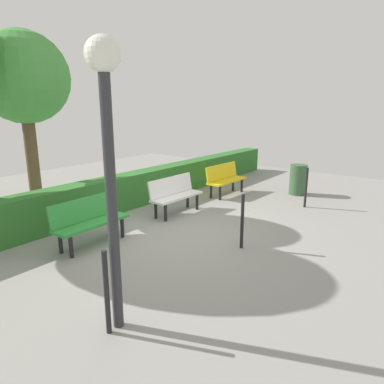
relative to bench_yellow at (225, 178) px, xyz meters
name	(u,v)px	position (x,y,z in m)	size (l,w,h in m)	color
ground_plane	(165,234)	(3.35, 0.71, -0.48)	(16.57, 16.57, 0.00)	gray
bench_yellow	(225,178)	(0.00, 0.00, 0.00)	(1.43, 0.50, 0.86)	yellow
bench_white	(175,194)	(2.19, -0.01, 0.00)	(1.44, 0.50, 0.86)	white
bench_green	(89,219)	(4.57, -0.04, 0.00)	(1.46, 0.48, 0.86)	#2D8C38
hedge_row	(134,189)	(2.29, -1.27, -0.06)	(12.57, 0.52, 0.83)	#2D6B28
tree_near	(23,79)	(4.11, -2.67, 2.55)	(2.00, 2.00, 4.07)	brown
railing_post_near	(306,188)	(-0.16, 2.26, 0.02)	(0.06, 0.06, 1.00)	black
railing_post_mid	(242,221)	(3.04, 2.26, 0.02)	(0.06, 0.06, 1.00)	black
railing_post_far	(107,293)	(6.06, 2.26, 0.02)	(0.06, 0.06, 1.00)	black
lamp_post	(107,131)	(5.90, 2.25, 1.77)	(0.36, 0.36, 3.16)	#2D2D33
trash_bin	(298,180)	(-1.30, 1.63, -0.05)	(0.47, 0.47, 0.85)	#385938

